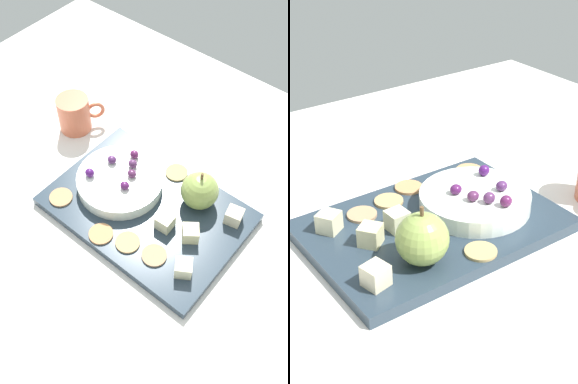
# 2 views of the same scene
# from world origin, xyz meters

# --- Properties ---
(table) EXTENTS (1.21, 1.00, 0.03)m
(table) POSITION_xyz_m (0.00, 0.00, 0.02)
(table) COLOR silver
(table) RESTS_ON ground
(platter) EXTENTS (0.35, 0.24, 0.02)m
(platter) POSITION_xyz_m (-0.03, -0.03, 0.04)
(platter) COLOR #273542
(platter) RESTS_ON table
(serving_dish) EXTENTS (0.16, 0.16, 0.03)m
(serving_dish) POSITION_xyz_m (0.04, -0.04, 0.06)
(serving_dish) COLOR white
(serving_dish) RESTS_ON platter
(apple_whole) EXTENTS (0.07, 0.07, 0.07)m
(apple_whole) POSITION_xyz_m (-0.09, -0.10, 0.08)
(apple_whole) COLOR #889F4C
(apple_whole) RESTS_ON platter
(apple_stem) EXTENTS (0.01, 0.01, 0.01)m
(apple_stem) POSITION_xyz_m (-0.09, -0.10, 0.13)
(apple_stem) COLOR brown
(apple_stem) RESTS_ON apple_whole
(cheese_cube_0) EXTENTS (0.03, 0.03, 0.03)m
(cheese_cube_0) POSITION_xyz_m (-0.08, -0.02, 0.06)
(cheese_cube_0) COLOR beige
(cheese_cube_0) RESTS_ON platter
(cheese_cube_1) EXTENTS (0.03, 0.03, 0.03)m
(cheese_cube_1) POSITION_xyz_m (-0.17, -0.11, 0.06)
(cheese_cube_1) COLOR beige
(cheese_cube_1) RESTS_ON platter
(cheese_cube_2) EXTENTS (0.04, 0.04, 0.03)m
(cheese_cube_2) POSITION_xyz_m (-0.13, -0.03, 0.06)
(cheese_cube_2) COLOR beige
(cheese_cube_2) RESTS_ON platter
(cheese_cube_3) EXTENTS (0.04, 0.04, 0.03)m
(cheese_cube_3) POSITION_xyz_m (-0.16, 0.03, 0.06)
(cheese_cube_3) COLOR beige
(cheese_cube_3) RESTS_ON platter
(cracker_0) EXTENTS (0.04, 0.04, 0.00)m
(cracker_0) POSITION_xyz_m (-0.10, 0.04, 0.05)
(cracker_0) COLOR tan
(cracker_0) RESTS_ON platter
(cracker_1) EXTENTS (0.04, 0.04, 0.00)m
(cracker_1) POSITION_xyz_m (-0.05, 0.05, 0.05)
(cracker_1) COLOR tan
(cracker_1) RESTS_ON platter
(cracker_2) EXTENTS (0.04, 0.04, 0.00)m
(cracker_2) POSITION_xyz_m (0.10, 0.05, 0.05)
(cracker_2) COLOR tan
(cracker_2) RESTS_ON platter
(cracker_3) EXTENTS (0.04, 0.04, 0.00)m
(cracker_3) POSITION_xyz_m (-0.01, 0.06, 0.05)
(cracker_3) COLOR tan
(cracker_3) RESTS_ON platter
(cracker_4) EXTENTS (0.04, 0.04, 0.00)m
(cracker_4) POSITION_xyz_m (-0.02, -0.13, 0.05)
(cracker_4) COLOR tan
(cracker_4) RESTS_ON platter
(grape_0) EXTENTS (0.02, 0.02, 0.01)m
(grape_0) POSITION_xyz_m (0.08, -0.06, 0.08)
(grape_0) COLOR #4D2659
(grape_0) RESTS_ON serving_dish
(grape_1) EXTENTS (0.02, 0.02, 0.02)m
(grape_1) POSITION_xyz_m (0.04, -0.07, 0.08)
(grape_1) COLOR #552B56
(grape_1) RESTS_ON serving_dish
(grape_2) EXTENTS (0.02, 0.02, 0.01)m
(grape_2) POSITION_xyz_m (0.02, -0.05, 0.08)
(grape_2) COLOR #52244C
(grape_2) RESTS_ON serving_dish
(grape_3) EXTENTS (0.02, 0.02, 0.02)m
(grape_3) POSITION_xyz_m (0.08, -0.01, 0.08)
(grape_3) COLOR #461760
(grape_3) RESTS_ON serving_dish
(grape_4) EXTENTS (0.02, 0.02, 0.02)m
(grape_4) POSITION_xyz_m (0.05, -0.09, 0.08)
(grape_4) COLOR #561C4A
(grape_4) RESTS_ON serving_dish
(grape_5) EXTENTS (0.02, 0.02, 0.01)m
(grape_5) POSITION_xyz_m (0.02, -0.03, 0.08)
(grape_5) COLOR #4D1950
(grape_5) RESTS_ON serving_dish
(cup) EXTENTS (0.08, 0.09, 0.08)m
(cup) POSITION_xyz_m (0.23, -0.11, 0.07)
(cup) COLOR #DC6B49
(cup) RESTS_ON table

